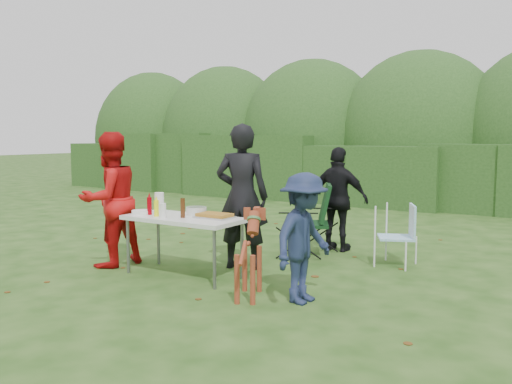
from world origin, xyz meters
The scene contains 20 objects.
ground centered at (0.00, 0.00, 0.00)m, with size 80.00×80.00×0.00m, color #1E4211.
hedge_row centered at (0.00, 8.00, 0.85)m, with size 22.00×1.40×1.70m, color #23471C.
shrub_backdrop centered at (0.00, 9.60, 1.60)m, with size 20.00×2.60×3.20m, color #3D6628.
folding_table centered at (-0.17, 0.07, 0.69)m, with size 1.50×0.70×0.74m.
person_cook centered at (0.22, 0.78, 0.95)m, with size 0.69×0.45×1.89m, color black.
person_red_jacket centered at (-1.33, -0.05, 0.89)m, with size 0.87×0.68×1.78m, color #BB0E0E.
person_black_puffy centered at (0.84, 2.44, 0.78)m, with size 0.92×0.38×1.57m, color black.
child centered at (1.58, -0.10, 0.68)m, with size 0.88×0.50×1.36m, color #1A2545.
dog centered at (1.01, -0.27, 0.45)m, with size 0.94×0.38×0.89m, color brown, non-canonical shape.
camping_chair centered at (0.62, 1.89, 0.53)m, with size 0.66×0.66×1.06m, color black, non-canonical shape.
lawn_chair centered at (1.88, 1.99, 0.42)m, with size 0.49×0.49×0.84m, color #4CABDF, non-canonical shape.
food_tray centered at (0.21, 0.20, 0.75)m, with size 0.45×0.30×0.02m, color #B7B7BA.
focaccia_bread centered at (0.21, 0.20, 0.78)m, with size 0.40×0.26×0.04m, color #A67023.
mustard_bottle centered at (-0.47, -0.09, 0.84)m, with size 0.06×0.06×0.20m, color #FFFE13.
ketchup_bottle centered at (-0.65, -0.03, 0.85)m, with size 0.06×0.06×0.22m, color #8D000A.
beer_bottle centered at (-0.13, 0.00, 0.86)m, with size 0.06×0.06×0.24m, color #47230F.
paper_towel_roll centered at (-0.68, 0.19, 0.87)m, with size 0.12×0.12×0.26m, color white.
cup_stack centered at (-0.31, -0.15, 0.83)m, with size 0.08×0.08×0.18m, color white.
pasta_bowl centered at (-0.14, 0.28, 0.79)m, with size 0.26×0.26×0.10m, color silver.
plate_stack centered at (-0.77, -0.05, 0.77)m, with size 0.24×0.24×0.05m, color white.
Camera 1 is at (4.12, -5.02, 1.74)m, focal length 38.00 mm.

